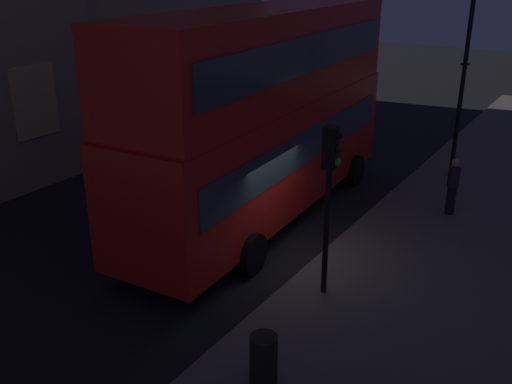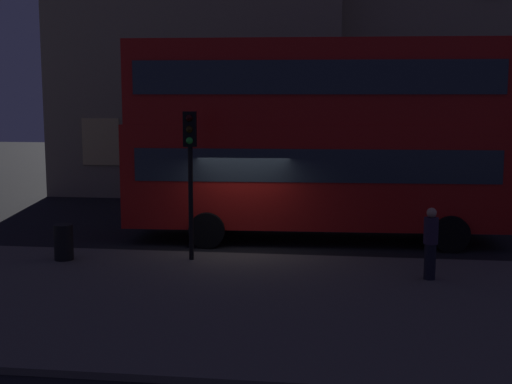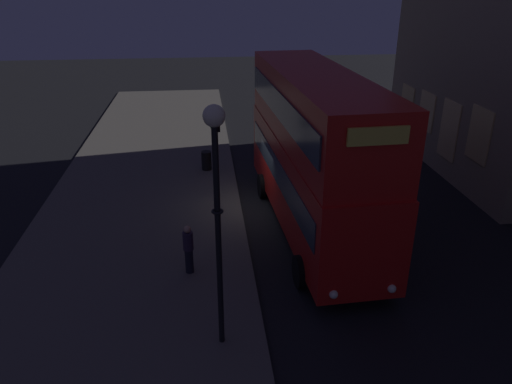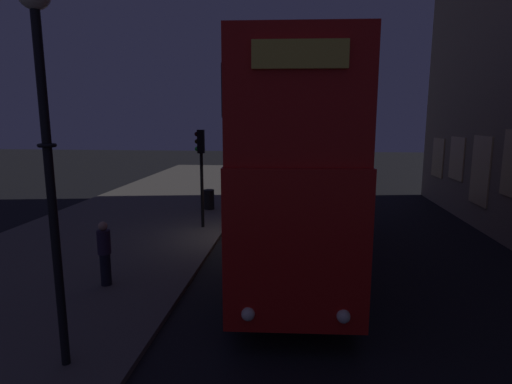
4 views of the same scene
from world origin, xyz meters
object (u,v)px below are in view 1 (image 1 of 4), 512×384
(double_decker_bus, at_px, (266,108))
(traffic_light_near_kerb, at_px, (330,176))
(litter_bin, at_px, (264,359))
(street_lamp, at_px, (468,43))
(pedestrian, at_px, (453,186))

(double_decker_bus, relative_size, traffic_light_near_kerb, 2.98)
(litter_bin, bearing_deg, street_lamp, 0.77)
(pedestrian, bearing_deg, litter_bin, 171.63)
(street_lamp, bearing_deg, litter_bin, -179.23)
(double_decker_bus, height_order, litter_bin, double_decker_bus)
(street_lamp, height_order, pedestrian, street_lamp)
(double_decker_bus, bearing_deg, traffic_light_near_kerb, -134.14)
(street_lamp, distance_m, litter_bin, 12.67)
(traffic_light_near_kerb, bearing_deg, double_decker_bus, 40.85)
(double_decker_bus, bearing_deg, street_lamp, -33.44)
(traffic_light_near_kerb, distance_m, street_lamp, 9.08)
(street_lamp, bearing_deg, double_decker_bus, 149.47)
(traffic_light_near_kerb, xyz_separation_m, street_lamp, (8.92, -0.26, 1.66))
(traffic_light_near_kerb, relative_size, pedestrian, 2.28)
(traffic_light_near_kerb, distance_m, litter_bin, 3.86)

